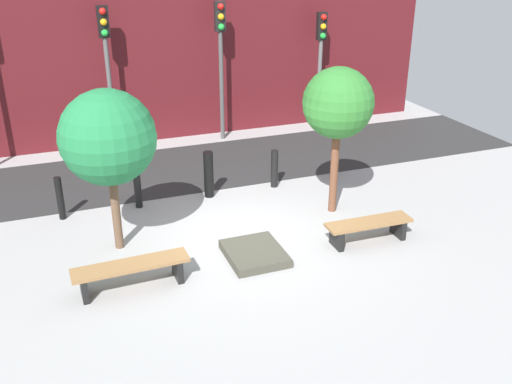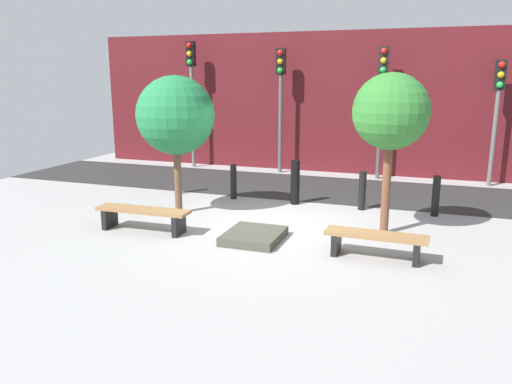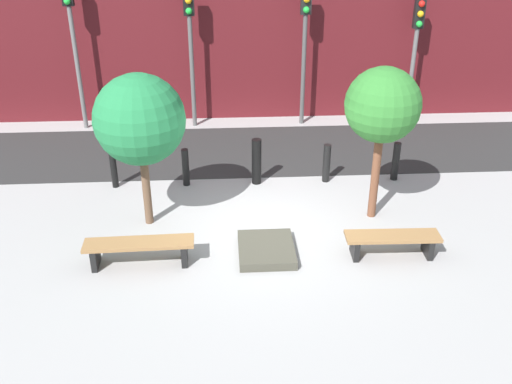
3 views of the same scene
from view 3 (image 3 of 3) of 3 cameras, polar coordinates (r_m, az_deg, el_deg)
ground_plane at (r=11.09m, az=0.73°, el=-3.91°), size 18.00×18.00×0.00m
road_strip at (r=14.61m, az=-0.39°, el=4.20°), size 18.00×3.23×0.01m
building_facade at (r=16.55m, az=-0.95°, el=14.84°), size 16.20×0.50×4.33m
bench_left at (r=10.17m, az=-11.59°, el=-5.49°), size 1.91×0.48×0.46m
bench_right at (r=10.49m, az=13.46°, el=-4.75°), size 1.69×0.47×0.43m
planter_bed at (r=10.38m, az=1.04°, el=-5.77°), size 1.00×1.17×0.16m
tree_behind_left_bench at (r=10.66m, az=-11.56°, el=7.06°), size 1.69×1.69×3.01m
tree_behind_right_bench at (r=10.90m, az=12.55°, el=8.37°), size 1.42×1.42×3.06m
bollard_far_left at (r=12.94m, az=-14.05°, el=2.35°), size 0.14×0.14×0.92m
bollard_left at (r=12.75m, az=-7.05°, el=2.47°), size 0.15×0.15×0.86m
bollard_center at (r=12.70m, az=0.06°, el=3.07°), size 0.22×0.22×1.06m
bollard_right at (r=12.92m, az=7.07°, el=2.89°), size 0.17×0.17×0.89m
bollard_far_right at (r=13.29m, az=13.80°, el=3.00°), size 0.16×0.16×0.89m
traffic_light_west at (r=16.07m, az=-17.96°, el=15.50°), size 0.28×0.27×4.08m
traffic_light_mid_west at (r=15.65m, az=-6.61°, el=15.66°), size 0.28×0.27×3.81m
traffic_light_mid_east at (r=15.79m, az=4.92°, el=15.83°), size 0.28×0.27×3.81m
traffic_light_east at (r=16.55m, az=15.73°, el=14.58°), size 0.28×0.27×3.41m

